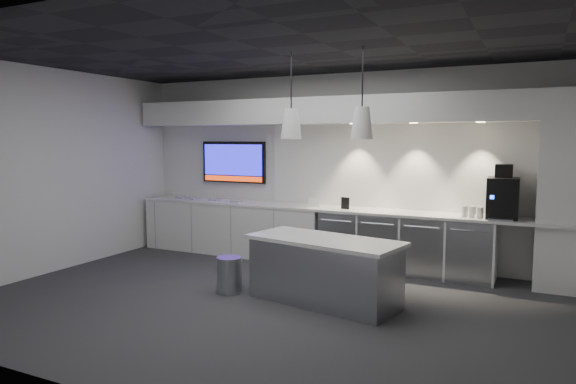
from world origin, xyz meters
The scene contains 27 objects.
floor centered at (0.00, 0.00, 0.00)m, with size 7.00×7.00×0.00m, color #2F2F31.
ceiling centered at (0.00, 0.00, 3.00)m, with size 7.00×7.00×0.00m, color black.
wall_back centered at (0.00, 2.50, 1.50)m, with size 7.00×7.00×0.00m, color silver.
wall_front centered at (0.00, -2.50, 1.50)m, with size 7.00×7.00×0.00m, color silver.
wall_left centered at (-3.50, 0.00, 1.50)m, with size 7.00×7.00×0.00m, color silver.
back_counter centered at (0.00, 2.17, 0.88)m, with size 6.80×0.65×0.04m, color white.
left_base_cabinets centered at (-1.75, 2.17, 0.43)m, with size 3.30×0.63×0.86m, color white.
fridge_unit_a centered at (0.25, 2.17, 0.42)m, with size 0.60×0.61×0.85m, color #95989D.
fridge_unit_b centered at (0.88, 2.17, 0.42)m, with size 0.60×0.61×0.85m, color #95989D.
fridge_unit_c centered at (1.51, 2.17, 0.42)m, with size 0.60×0.61×0.85m, color #95989D.
fridge_unit_d centered at (2.14, 2.17, 0.42)m, with size 0.60×0.61×0.85m, color #95989D.
backsplash centered at (1.20, 2.48, 1.55)m, with size 4.60×0.03×1.30m, color white.
soffit centered at (0.00, 2.20, 2.40)m, with size 6.90×0.60×0.40m, color white.
column centered at (3.20, 2.20, 1.30)m, with size 0.55×0.55×2.60m, color white.
wall_tv centered at (-1.90, 2.45, 1.56)m, with size 1.25×0.07×0.72m.
island centered at (0.67, 0.35, 0.40)m, with size 1.98×1.13×0.79m.
bin centered at (-0.58, 0.21, 0.23)m, with size 0.33×0.33×0.46m, color #95989D.
coffee_machine centered at (2.52, 2.20, 1.20)m, with size 0.41×0.58×0.73m.
sign_black centered at (0.30, 2.12, 0.99)m, with size 0.14×0.02×0.18m, color black.
sign_white centered at (-0.23, 2.14, 0.97)m, with size 0.18×0.02×0.14m, color white.
cup_cluster centered at (2.14, 2.11, 0.98)m, with size 0.28×0.18×0.15m, color white, non-canonical shape.
tray_a centered at (-2.84, 2.17, 0.91)m, with size 0.16×0.16×0.03m, color #A7A7A7.
tray_b centered at (-2.57, 2.12, 0.91)m, with size 0.16×0.16×0.03m, color #A7A7A7.
tray_c centered at (-2.11, 2.14, 0.91)m, with size 0.16×0.16×0.03m, color #A7A7A7.
tray_d centered at (-1.65, 2.12, 0.91)m, with size 0.16×0.16×0.03m, color #A7A7A7.
pendant_left centered at (0.23, 0.35, 2.15)m, with size 0.25×0.25×1.06m.
pendant_right centered at (1.11, 0.35, 2.15)m, with size 0.25×0.25×1.06m.
Camera 1 is at (2.91, -5.26, 1.98)m, focal length 32.00 mm.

